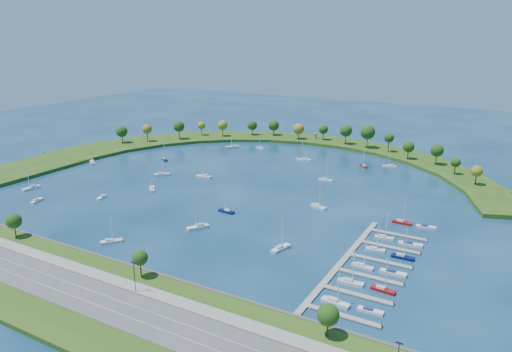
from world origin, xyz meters
The scene contains 37 objects.
ground centered at (0.00, 0.00, 0.00)m, with size 700.00×700.00×0.00m, color #082B46.
south_shoreline centered at (0.03, -122.88, 1.00)m, with size 420.00×43.10×11.60m.
breakwater centered at (-46.33, 48.72, 0.99)m, with size 286.74×247.64×2.00m.
breakwater_trees centered at (-15.53, 90.74, 10.77)m, with size 240.61×88.33×15.97m.
harbor_tower centered at (-7.75, 117.91, 4.20)m, with size 2.60×2.60×4.29m.
dock_system centered at (85.30, -61.00, 0.35)m, with size 24.28×82.00×1.60m.
moored_boat_0 centered at (60.08, 72.81, 0.91)m, with size 8.49×4.46×12.01m.
moored_boat_1 centered at (36.49, 27.33, 0.89)m, with size 7.97×3.11×11.40m.
moored_boat_2 centered at (8.12, 61.26, 0.97)m, with size 9.83×4.98×13.91m.
moored_boat_3 centered at (-36.26, -32.01, 0.93)m, with size 7.81×7.94×12.80m.
moored_boat_4 centered at (14.97, -61.90, 0.96)m, with size 7.21×9.27×13.71m.
moored_boat_5 centered at (-6.06, -90.06, 0.91)m, with size 7.14×7.84×12.20m.
moored_boat_6 centered at (-104.92, -9.51, 0.96)m, with size 9.10×7.52×13.69m.
moored_boat_7 centered at (-50.44, 69.57, 0.98)m, with size 8.48×8.96×14.17m.
moored_boat_8 centered at (-72.71, -73.58, 0.90)m, with size 4.56×8.22×11.64m.
moored_boat_9 centered at (-92.31, -61.99, 0.96)m, with size 3.52×9.48×13.62m.
moored_boat_10 centered at (15.13, -40.31, 0.90)m, with size 8.09×2.75×11.70m.
moored_boat_11 centered at (-31.87, 76.27, 0.85)m, with size 7.02×3.13×9.97m.
moored_boat_12 centered at (49.31, -14.08, 0.91)m, with size 8.68×4.75×12.29m.
moored_boat_13 centered at (-49.03, -9.20, 0.94)m, with size 8.19×8.08×13.22m.
moored_boat_14 centered at (-25.77, -0.41, 0.94)m, with size 9.21×3.76×13.14m.
moored_boat_15 centered at (-69.82, 18.09, 0.87)m, with size 7.11×5.52×10.51m.
moored_boat_16 centered at (-49.34, -54.27, 0.86)m, with size 3.70×7.08×10.02m.
moored_boat_17 centered at (54.23, -63.12, 0.94)m, with size 4.67×9.35×13.23m.
moored_boat_18 centered at (46.29, 65.44, 0.85)m, with size 6.15×5.98×9.85m.
docked_boat_0 centered at (85.51, -88.81, 0.94)m, with size 9.09×3.26×13.09m.
docked_boat_1 centered at (95.99, -87.95, 0.57)m, with size 7.70×2.49×1.55m.
docked_boat_2 centered at (85.51, -74.96, 0.92)m, with size 8.73×3.00×12.62m.
docked_boat_3 centered at (96.03, -74.27, 0.89)m, with size 8.01×2.92×11.53m.
docked_boat_4 centered at (85.53, -62.07, 0.89)m, with size 7.83×2.61×11.35m.
docked_boat_5 centered at (95.97, -61.64, 0.66)m, with size 8.95×2.78×1.81m.
docked_boat_6 centered at (85.54, -46.47, 0.87)m, with size 7.48×3.19×10.65m.
docked_boat_7 centered at (96.02, -47.81, 0.91)m, with size 8.24×2.48×12.04m.
docked_boat_8 centered at (85.53, -33.99, 0.88)m, with size 7.68×3.14×10.96m.
docked_boat_9 centered at (95.97, -35.51, 0.68)m, with size 9.30×3.50×1.85m.
docked_boat_10 centered at (87.92, -14.46, 0.91)m, with size 8.26×2.48×12.08m.
docked_boat_11 centered at (97.88, -14.43, 0.60)m, with size 8.23×3.47×1.63m.
Camera 1 is at (127.29, -211.21, 78.64)m, focal length 33.59 mm.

